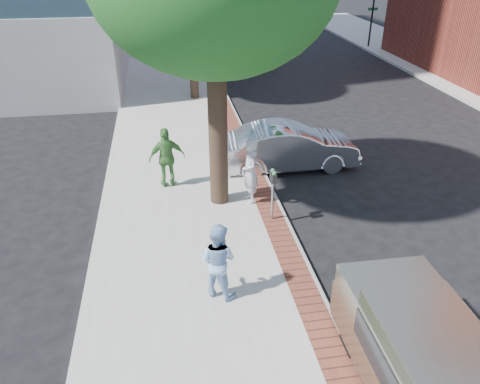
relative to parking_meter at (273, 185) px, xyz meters
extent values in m
plane|color=black|center=(-0.66, -0.63, -1.21)|extent=(120.00, 120.00, 0.00)
cube|color=#9E9991|center=(-2.16, 7.37, -1.13)|extent=(5.00, 60.00, 0.15)
cube|color=brown|center=(0.04, 7.37, -1.05)|extent=(0.60, 60.00, 0.01)
cube|color=gray|center=(0.39, 7.37, -1.13)|extent=(0.10, 60.00, 0.15)
cylinder|color=black|center=(0.24, 21.37, 0.69)|extent=(0.12, 0.12, 3.80)
imported|color=black|center=(0.24, 21.37, 1.79)|extent=(0.18, 0.15, 0.90)
cube|color=#1E7238|center=(0.24, 21.37, 1.39)|extent=(0.70, 0.03, 0.18)
cylinder|color=black|center=(11.84, 21.37, 0.69)|extent=(0.12, 0.12, 3.80)
imported|color=black|center=(11.84, 21.37, 1.79)|extent=(0.18, 0.15, 0.90)
cube|color=#1E7238|center=(11.84, 21.37, 1.39)|extent=(0.70, 0.03, 0.18)
cylinder|color=black|center=(-1.26, 1.27, 1.14)|extent=(0.52, 0.52, 4.40)
cylinder|color=black|center=(-1.16, 11.37, 0.87)|extent=(0.40, 0.40, 3.85)
cylinder|color=gray|center=(0.00, 0.00, -0.48)|extent=(0.07, 0.07, 1.15)
cube|color=#2D3030|center=(0.00, -0.09, 0.21)|extent=(0.12, 0.14, 0.24)
cube|color=#2D3030|center=(0.00, 0.09, 0.21)|extent=(0.12, 0.14, 0.24)
sphere|color=#3F8C4C|center=(0.00, -0.09, 0.36)|extent=(0.11, 0.11, 0.11)
sphere|color=#3F8C4C|center=(0.00, 0.09, 0.36)|extent=(0.11, 0.11, 0.11)
imported|color=silver|center=(-0.41, 1.07, -0.10)|extent=(0.54, 0.75, 1.91)
imported|color=#8FB4DD|center=(-1.79, -2.72, -0.20)|extent=(1.05, 1.00, 1.71)
imported|color=#46823B|center=(-2.67, 2.45, -0.13)|extent=(1.15, 0.63, 1.86)
imported|color=silver|center=(1.33, 3.38, -0.45)|extent=(4.57, 1.62, 1.50)
imported|color=black|center=(1.91, 17.12, -0.53)|extent=(4.03, 1.70, 1.36)
cube|color=gray|center=(1.14, -6.06, -0.30)|extent=(1.78, 4.38, 1.22)
cube|color=gray|center=(1.17, -4.15, -0.55)|extent=(1.69, 0.84, 0.73)
cube|color=gray|center=(1.14, -6.33, 0.38)|extent=(1.58, 3.10, 0.15)
cylinder|color=black|center=(0.42, -4.64, -0.91)|extent=(0.21, 0.58, 0.58)
cylinder|color=black|center=(1.90, -4.66, -0.91)|extent=(0.21, 0.58, 0.58)
cube|color=black|center=(0.27, -5.86, -0.03)|extent=(0.04, 1.81, 0.50)
cube|color=black|center=(1.17, -3.74, -0.25)|extent=(1.45, 0.04, 0.36)
camera|label=1|loc=(-2.61, -10.47, 5.63)|focal=35.00mm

